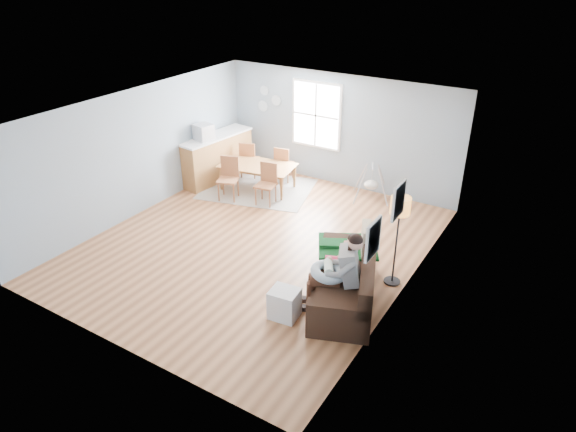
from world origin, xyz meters
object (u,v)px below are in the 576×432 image
Objects in this scene: chair_nw at (249,157)px; counter at (217,157)px; floor_lamp at (400,213)px; baby_swing at (371,184)px; chair_ne at (283,162)px; monitor at (203,132)px; sofa at (348,283)px; chair_se at (267,181)px; dining_table at (257,177)px; father at (339,270)px; chair_sw at (229,175)px; storage_cube at (284,303)px; toddler at (346,253)px.

counter is (-0.63, -0.49, 0.04)m from chair_nw.
baby_swing is (-1.69, 2.95, -0.99)m from floor_lamp.
monitor reaches higher than chair_ne.
sofa is 3.98m from baby_swing.
chair_se is at bearing -3.24° from monitor.
dining_table is at bearing -0.28° from counter.
floor_lamp is at bearing 67.75° from father.
sofa is 2.27× the size of baby_swing.
chair_sw is (-4.53, 1.30, -0.79)m from floor_lamp.
floor_lamp is 1.74× the size of chair_nw.
floor_lamp reaches higher than storage_cube.
chair_sw is 1.25m from chair_nw.
monitor reaches higher than chair_nw.
chair_sw is 1.04× the size of chair_se.
chair_se reaches higher than storage_cube.
chair_sw is 1.09× the size of chair_ne.
sofa is 2.54× the size of chair_se.
father is at bearing -29.34° from monitor.
chair_nw is at bearing 130.85° from storage_cube.
father is at bearing -40.77° from chair_se.
father is at bearing -73.81° from baby_swing.
dining_table is 1.26m from counter.
storage_cube is (-1.13, -1.78, -1.12)m from floor_lamp.
chair_se reaches higher than chair_ne.
father is 1.58× the size of toddler.
father reaches higher than sofa.
chair_ne is (0.57, 1.45, -0.06)m from chair_sw.
monitor reaches higher than father.
father is 1.41m from floor_lamp.
counter is at bearing 142.12° from chair_sw.
storage_cube is at bearing -41.24° from counter.
chair_se is 1.00× the size of chair_nw.
father is 2.99× the size of monitor.
chair_ne is at bearing -174.70° from baby_swing.
chair_nw is (-1.21, 0.98, -0.00)m from chair_se.
father is 5.93m from counter.
chair_sw is at bearing 152.32° from sofa.
floor_lamp is 0.94× the size of dining_table.
toddler is 5.29m from chair_nw.
chair_ne is 2.06m from monitor.
counter reaches higher than dining_table.
counter reaches higher than chair_sw.
father is at bearing -93.11° from sofa.
floor_lamp is at bearing -22.83° from chair_se.
chair_ne is at bearing 15.00° from chair_nw.
sofa is 3.96m from chair_se.
storage_cube is (-0.66, -0.95, -0.07)m from sofa.
baby_swing is (-0.56, 4.74, 0.12)m from storage_cube.
floor_lamp is at bearing 60.92° from sofa.
chair_sw is 0.93m from chair_se.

